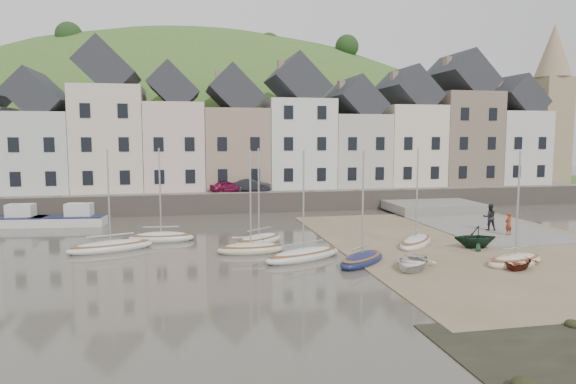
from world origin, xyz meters
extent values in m
plane|color=#453F36|center=(0.00, 0.00, 0.00)|extent=(160.00, 160.00, 0.00)
cube|color=#405F26|center=(0.00, 32.00, 0.75)|extent=(90.00, 30.00, 1.50)
cube|color=slate|center=(0.00, 20.50, 1.55)|extent=(70.00, 7.00, 0.10)
cube|color=slate|center=(0.00, 17.00, 0.90)|extent=(70.00, 1.20, 1.80)
cube|color=brown|center=(11.00, 0.00, 0.03)|extent=(18.00, 26.00, 0.06)
cube|color=slate|center=(15.00, 8.00, 0.06)|extent=(8.00, 18.00, 0.12)
ellipsoid|color=#405F26|center=(-5.00, 60.00, -18.00)|extent=(134.40, 84.00, 84.00)
cylinder|color=#382619|center=(-22.00, 48.00, 18.00)|extent=(0.50, 0.50, 3.00)
sphere|color=#213D19|center=(-22.00, 48.00, 20.50)|extent=(3.60, 3.60, 3.60)
cylinder|color=#382619|center=(-8.00, 52.00, 18.00)|extent=(0.50, 0.50, 3.00)
sphere|color=#213D19|center=(-8.00, 52.00, 20.50)|extent=(3.60, 3.60, 3.60)
cylinder|color=#382619|center=(6.00, 50.00, 18.00)|extent=(0.50, 0.50, 3.00)
sphere|color=#213D19|center=(6.00, 50.00, 20.50)|extent=(3.60, 3.60, 3.60)
cylinder|color=#382619|center=(18.00, 49.00, 18.00)|extent=(0.50, 0.50, 3.00)
sphere|color=#213D19|center=(18.00, 49.00, 20.50)|extent=(3.60, 3.60, 3.60)
cube|color=beige|center=(-20.05, 24.00, 5.25)|extent=(5.80, 8.00, 7.50)
cube|color=gray|center=(-21.50, 24.00, 11.92)|extent=(0.60, 0.90, 1.40)
cube|color=beige|center=(-13.90, 24.00, 6.50)|extent=(6.40, 8.00, 10.00)
cube|color=gray|center=(-15.50, 24.00, 14.73)|extent=(0.60, 0.90, 1.40)
cube|color=beige|center=(-7.85, 24.00, 5.75)|extent=(5.60, 8.00, 8.50)
cube|color=gray|center=(-9.25, 24.00, 12.82)|extent=(0.60, 0.90, 1.40)
cube|color=gray|center=(-1.90, 24.00, 5.50)|extent=(6.20, 8.00, 8.00)
cube|color=gray|center=(-3.45, 24.00, 12.62)|extent=(0.60, 0.90, 1.40)
cube|color=silver|center=(4.55, 24.00, 6.00)|extent=(6.60, 8.00, 9.00)
cube|color=gray|center=(2.90, 24.00, 13.83)|extent=(0.60, 0.90, 1.40)
cube|color=#B8B3A8|center=(10.80, 24.00, 5.25)|extent=(5.80, 8.00, 7.50)
cube|color=gray|center=(9.35, 24.00, 11.92)|extent=(0.60, 0.90, 1.40)
cube|color=beige|center=(16.75, 24.00, 5.75)|extent=(6.00, 8.00, 8.50)
cube|color=gray|center=(15.25, 24.00, 13.02)|extent=(0.60, 0.90, 1.40)
cube|color=#786656|center=(23.00, 24.00, 6.50)|extent=(6.40, 8.00, 10.00)
cube|color=gray|center=(21.40, 24.00, 14.73)|extent=(0.60, 0.90, 1.40)
cube|color=beige|center=(29.15, 24.00, 5.50)|extent=(5.80, 8.00, 8.00)
cube|color=gray|center=(27.70, 24.00, 12.42)|extent=(0.60, 0.90, 1.40)
cube|color=#997F60|center=(34.55, 24.00, 7.50)|extent=(3.50, 3.50, 12.00)
cone|color=#997F60|center=(34.55, 24.00, 16.50)|extent=(4.00, 4.00, 6.00)
ellipsoid|color=silver|center=(-11.47, 3.15, 0.20)|extent=(5.30, 3.17, 0.84)
ellipsoid|color=brown|center=(-11.47, 3.15, 0.42)|extent=(4.87, 2.89, 0.20)
cylinder|color=#B2B5B7|center=(-11.47, 3.15, 3.30)|extent=(0.10, 0.10, 5.60)
cylinder|color=#B2B5B7|center=(-11.47, 3.15, 0.95)|extent=(2.66, 1.04, 0.08)
ellipsoid|color=silver|center=(-8.60, 5.47, 0.20)|extent=(4.31, 1.75, 0.84)
ellipsoid|color=brown|center=(-8.60, 5.47, 0.42)|extent=(3.97, 1.59, 0.20)
cylinder|color=#B2B5B7|center=(-8.60, 5.47, 3.30)|extent=(0.10, 0.10, 5.60)
cylinder|color=#B2B5B7|center=(-8.60, 5.47, 0.95)|extent=(2.33, 0.22, 0.08)
ellipsoid|color=beige|center=(-3.27, 0.92, 0.20)|extent=(4.02, 1.53, 0.84)
ellipsoid|color=brown|center=(-3.27, 0.92, 0.42)|extent=(3.70, 1.39, 0.20)
cylinder|color=#B2B5B7|center=(-3.27, 0.92, 3.30)|extent=(0.10, 0.10, 5.60)
cylinder|color=#B2B5B7|center=(-3.27, 0.92, 0.95)|extent=(2.21, 0.10, 0.08)
ellipsoid|color=silver|center=(-2.43, 3.36, 0.20)|extent=(3.95, 3.60, 0.84)
ellipsoid|color=brown|center=(-2.43, 3.36, 0.42)|extent=(3.62, 3.29, 0.20)
cylinder|color=#B2B5B7|center=(-2.43, 3.36, 3.30)|extent=(0.10, 0.10, 5.60)
cylinder|color=#B2B5B7|center=(-2.43, 3.36, 0.95)|extent=(1.71, 1.40, 0.08)
ellipsoid|color=silver|center=(-0.61, -1.31, 0.20)|extent=(5.22, 3.48, 0.84)
ellipsoid|color=brown|center=(-0.61, -1.31, 0.42)|extent=(4.79, 3.19, 0.20)
cylinder|color=#B2B5B7|center=(-0.61, -1.31, 3.30)|extent=(0.10, 0.10, 5.60)
cylinder|color=#B2B5B7|center=(-0.61, -1.31, 0.95)|extent=(2.56, 1.24, 0.08)
ellipsoid|color=#151C43|center=(2.26, -2.92, 0.20)|extent=(3.98, 3.87, 0.84)
ellipsoid|color=brown|center=(2.26, -2.92, 0.42)|extent=(3.65, 3.55, 0.20)
cylinder|color=#B2B5B7|center=(2.26, -2.92, 3.30)|extent=(0.10, 0.10, 5.60)
cylinder|color=#B2B5B7|center=(2.26, -2.92, 0.95)|extent=(1.68, 1.59, 0.08)
ellipsoid|color=silver|center=(7.14, 0.80, 0.20)|extent=(4.11, 4.39, 0.84)
ellipsoid|color=brown|center=(7.14, 0.80, 0.42)|extent=(3.76, 4.02, 0.20)
cylinder|color=#B2B5B7|center=(7.14, 0.80, 3.30)|extent=(0.10, 0.10, 5.60)
cylinder|color=#B2B5B7|center=(7.14, 0.80, 0.95)|extent=(1.70, 1.92, 0.08)
ellipsoid|color=beige|center=(10.17, -4.83, 0.20)|extent=(4.08, 2.56, 0.84)
ellipsoid|color=brown|center=(10.17, -4.83, 0.42)|extent=(3.74, 2.33, 0.20)
cylinder|color=#B2B5B7|center=(10.17, -4.83, 3.30)|extent=(0.10, 0.10, 5.60)
cylinder|color=#B2B5B7|center=(10.17, -4.83, 0.95)|extent=(2.02, 0.70, 0.08)
cube|color=silver|center=(-20.13, 13.28, 0.35)|extent=(5.67, 2.37, 0.70)
cube|color=#151C43|center=(-20.13, 13.28, 0.72)|extent=(5.57, 2.40, 0.08)
cube|color=silver|center=(-19.31, 13.38, 1.20)|extent=(2.06, 1.43, 1.00)
cube|color=silver|center=(-15.85, 12.86, 0.35)|extent=(5.71, 2.38, 0.70)
cube|color=#151C43|center=(-15.85, 12.86, 0.72)|extent=(5.61, 2.41, 0.08)
cube|color=silver|center=(-15.03, 12.96, 1.20)|extent=(2.07, 1.43, 1.00)
imported|color=silver|center=(4.39, -4.58, 0.39)|extent=(3.67, 3.87, 0.65)
imported|color=black|center=(10.28, -0.75, 0.75)|extent=(2.85, 2.54, 1.37)
imported|color=maroon|center=(9.88, -5.33, 0.37)|extent=(3.56, 3.68, 0.62)
imported|color=maroon|center=(14.62, 2.26, 0.90)|extent=(0.65, 0.52, 1.56)
imported|color=black|center=(14.41, 4.16, 1.07)|extent=(1.09, 0.96, 1.89)
imported|color=maroon|center=(-3.09, 19.50, 2.14)|extent=(3.43, 2.27, 1.08)
imported|color=black|center=(-0.74, 19.50, 2.21)|extent=(3.89, 2.34, 1.21)
ellipsoid|color=black|center=(6.58, -13.26, 0.11)|extent=(0.53, 0.59, 0.35)
camera|label=1|loc=(-7.09, -28.86, 6.90)|focal=32.23mm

